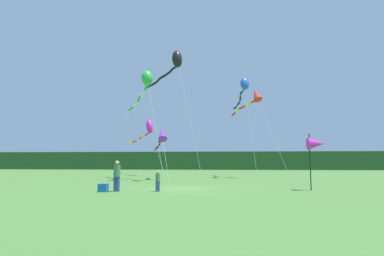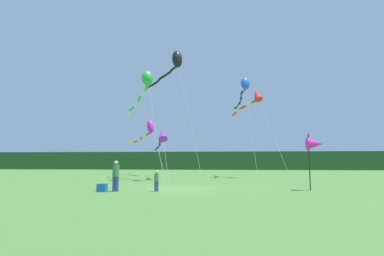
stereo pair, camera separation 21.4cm
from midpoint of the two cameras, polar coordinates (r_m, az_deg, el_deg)
ground_plane at (r=19.79m, az=-1.49°, el=-10.68°), size 120.00×120.00×0.00m
distant_treeline at (r=64.62m, az=3.65°, el=-5.85°), size 108.00×3.97×3.55m
person_adult at (r=17.99m, az=-13.11°, el=-8.04°), size 0.36×0.36×1.66m
person_child at (r=17.64m, az=-6.00°, el=-9.19°), size 0.25×0.25×1.12m
cooler_box at (r=17.99m, az=-15.43°, el=-10.25°), size 0.47×0.41×0.43m
banner_flag_pole at (r=19.38m, az=21.39°, el=-2.71°), size 0.90×0.70×3.19m
kite_red at (r=33.21m, az=11.26°, el=5.43°), size 4.73×8.33×9.07m
kite_purple at (r=29.35m, az=-5.20°, el=-1.36°), size 2.66×6.85×4.88m
kite_green at (r=28.66m, az=-8.13°, el=8.02°), size 5.89×9.81×9.60m
kite_black at (r=27.87m, az=-2.93°, el=11.61°), size 6.09×6.66×11.08m
kite_blue at (r=33.10m, az=9.47°, el=7.18°), size 1.70×8.91×10.08m
kite_magenta at (r=37.53m, az=-7.63°, el=-0.16°), size 6.17×6.70×6.56m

